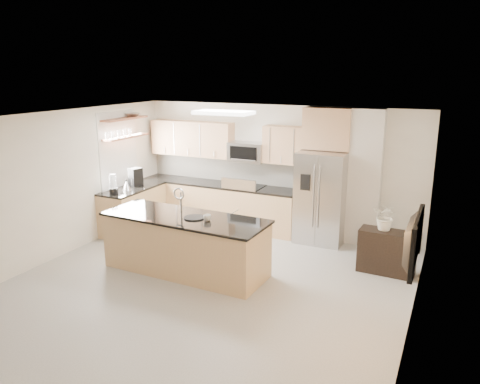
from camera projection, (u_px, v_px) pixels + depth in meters
The scene contains 27 objects.
floor at pixel (201, 290), 7.17m from camera, with size 6.50×6.50×0.00m, color #B0AEA8.
ceiling at pixel (197, 120), 6.52m from camera, with size 6.00×6.50×0.02m, color silver.
wall_back at pixel (277, 168), 9.69m from camera, with size 6.00×0.02×2.60m, color beige.
wall_front at pixel (8, 308), 4.00m from camera, with size 6.00×0.02×2.60m, color beige.
wall_left at pixel (48, 188), 8.08m from camera, with size 0.02×6.50×2.60m, color beige.
wall_right at pixel (416, 240), 5.61m from camera, with size 0.02×6.50×2.60m, color beige.
back_counter at pixel (218, 204), 10.12m from camera, with size 3.55×0.66×1.44m.
left_counter at pixel (133, 209), 9.78m from camera, with size 0.66×1.50×0.92m.
range at pixel (244, 207), 9.86m from camera, with size 0.76×0.64×1.14m.
upper_cabinets at pixel (218, 140), 9.95m from camera, with size 3.50×0.33×0.75m.
microwave at pixel (247, 152), 9.68m from camera, with size 0.76×0.40×0.40m.
refrigerator at pixel (322, 197), 9.03m from camera, with size 0.92×0.78×1.78m.
partition_column at pixel (365, 178), 8.81m from camera, with size 0.60×0.30×2.60m, color beige.
window at pixel (118, 152), 9.60m from camera, with size 0.04×1.15×1.65m.
shelf_lower at pixel (125, 137), 9.56m from camera, with size 0.30×1.20×0.04m, color brown.
shelf_upper at pixel (124, 119), 9.47m from camera, with size 0.30×1.20×0.04m, color brown.
ceiling_fixture at pixel (224, 113), 8.09m from camera, with size 1.00×0.50×0.06m, color white.
island at pixel (186, 244), 7.75m from camera, with size 2.81×1.11×1.38m.
credenza at pixel (387, 252), 7.71m from camera, with size 0.91×0.38×0.73m, color black.
cup at pixel (207, 218), 7.40m from camera, with size 0.12×0.12×0.10m, color white.
platter at pixel (194, 218), 7.53m from camera, with size 0.34×0.34×0.02m, color black.
blender at pixel (113, 185), 9.12m from camera, with size 0.17×0.17×0.40m.
kettle at pixel (127, 185), 9.42m from camera, with size 0.18×0.18×0.23m.
coffee_maker at pixel (135, 177), 9.76m from camera, with size 0.26×0.29×0.38m.
bowl at pixel (133, 114), 9.70m from camera, with size 0.39×0.39×0.10m, color #AEAEB0.
flower_vase at pixel (387, 210), 7.60m from camera, with size 0.61×0.53×0.68m, color beige.
television at pixel (406, 240), 5.46m from camera, with size 1.08×0.14×0.62m, color black.
Camera 1 is at (3.33, -5.68, 3.27)m, focal length 35.00 mm.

